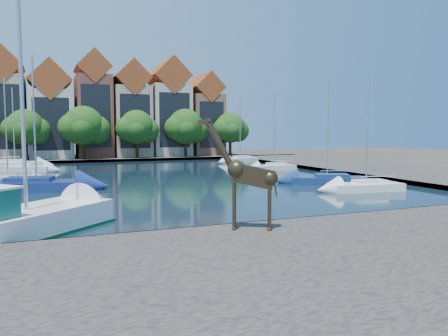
# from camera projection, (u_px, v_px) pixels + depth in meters

# --- Properties ---
(ground) EXTENTS (160.00, 160.00, 0.00)m
(ground) POSITION_uv_depth(u_px,v_px,m) (290.00, 228.00, 21.74)
(ground) COLOR #38332B
(ground) RESTS_ON ground
(water_basin) EXTENTS (38.00, 50.00, 0.08)m
(water_basin) POSITION_uv_depth(u_px,v_px,m) (168.00, 178.00, 43.91)
(water_basin) COLOR black
(water_basin) RESTS_ON ground
(near_quay) EXTENTS (50.00, 14.00, 0.50)m
(near_quay) POSITION_uv_depth(u_px,v_px,m) (393.00, 262.00, 15.26)
(near_quay) COLOR #4D4A43
(near_quay) RESTS_ON ground
(far_quay) EXTENTS (60.00, 16.00, 0.50)m
(far_quay) POSITION_uv_depth(u_px,v_px,m) (119.00, 157.00, 73.44)
(far_quay) COLOR #4D4A43
(far_quay) RESTS_ON ground
(right_quay) EXTENTS (14.00, 52.00, 0.50)m
(right_quay) POSITION_uv_depth(u_px,v_px,m) (367.00, 168.00, 53.22)
(right_quay) COLOR #4D4A43
(right_quay) RESTS_ON ground
(townhouse_west_mid) EXTENTS (5.94, 9.18, 16.79)m
(townhouse_west_mid) POSITION_uv_depth(u_px,v_px,m) (5.00, 108.00, 66.39)
(townhouse_west_mid) COLOR #B5A58B
(townhouse_west_mid) RESTS_ON far_quay
(townhouse_west_inner) EXTENTS (6.43, 9.18, 15.15)m
(townhouse_west_inner) POSITION_uv_depth(u_px,v_px,m) (51.00, 114.00, 68.89)
(townhouse_west_inner) COLOR silver
(townhouse_west_inner) RESTS_ON far_quay
(townhouse_center) EXTENTS (5.44, 9.18, 16.93)m
(townhouse_center) POSITION_uv_depth(u_px,v_px,m) (93.00, 108.00, 71.23)
(townhouse_center) COLOR brown
(townhouse_center) RESTS_ON far_quay
(townhouse_east_inner) EXTENTS (5.94, 9.18, 15.79)m
(townhouse_east_inner) POSITION_uv_depth(u_px,v_px,m) (130.00, 113.00, 73.53)
(townhouse_east_inner) COLOR tan
(townhouse_east_inner) RESTS_ON far_quay
(townhouse_east_mid) EXTENTS (6.43, 9.18, 16.65)m
(townhouse_east_mid) POSITION_uv_depth(u_px,v_px,m) (168.00, 111.00, 75.92)
(townhouse_east_mid) COLOR beige
(townhouse_east_mid) RESTS_ON far_quay
(townhouse_east_end) EXTENTS (5.44, 9.18, 14.43)m
(townhouse_east_end) POSITION_uv_depth(u_px,v_px,m) (203.00, 117.00, 78.43)
(townhouse_east_end) COLOR brown
(townhouse_east_end) RESTS_ON far_quay
(far_tree_west) EXTENTS (6.76, 5.20, 7.36)m
(far_tree_west) POSITION_uv_depth(u_px,v_px,m) (26.00, 128.00, 62.75)
(far_tree_west) COLOR #332114
(far_tree_west) RESTS_ON far_quay
(far_tree_mid_west) EXTENTS (7.80, 6.00, 8.00)m
(far_tree_mid_west) POSITION_uv_depth(u_px,v_px,m) (84.00, 127.00, 65.72)
(far_tree_mid_west) COLOR #332114
(far_tree_mid_west) RESTS_ON far_quay
(far_tree_mid_east) EXTENTS (7.02, 5.40, 7.52)m
(far_tree_mid_east) POSITION_uv_depth(u_px,v_px,m) (137.00, 128.00, 68.72)
(far_tree_mid_east) COLOR #332114
(far_tree_mid_east) RESTS_ON far_quay
(far_tree_east) EXTENTS (7.54, 5.80, 7.84)m
(far_tree_east) POSITION_uv_depth(u_px,v_px,m) (186.00, 128.00, 71.70)
(far_tree_east) COLOR #332114
(far_tree_east) RESTS_ON far_quay
(far_tree_far_east) EXTENTS (6.76, 5.20, 7.36)m
(far_tree_far_east) POSITION_uv_depth(u_px,v_px,m) (231.00, 129.00, 74.69)
(far_tree_far_east) COLOR #332114
(far_tree_far_east) RESTS_ON far_quay
(giraffe_statue) EXTENTS (3.21, 1.82, 4.88)m
(giraffe_statue) POSITION_uv_depth(u_px,v_px,m) (247.00, 175.00, 19.08)
(giraffe_statue) COLOR #332819
(giraffe_statue) RESTS_ON near_quay
(sailboat_left_b) EXTENTS (8.22, 4.59, 10.59)m
(sailboat_left_b) POSITION_uv_depth(u_px,v_px,m) (37.00, 183.00, 34.39)
(sailboat_left_b) COLOR navy
(sailboat_left_b) RESTS_ON water_basin
(sailboat_left_c) EXTENTS (4.92, 1.74, 9.46)m
(sailboat_left_c) POSITION_uv_depth(u_px,v_px,m) (8.00, 177.00, 39.47)
(sailboat_left_c) COLOR beige
(sailboat_left_c) RESTS_ON water_basin
(sailboat_left_d) EXTENTS (6.00, 4.01, 7.94)m
(sailboat_left_d) POSITION_uv_depth(u_px,v_px,m) (25.00, 168.00, 49.84)
(sailboat_left_d) COLOR white
(sailboat_left_d) RESTS_ON water_basin
(sailboat_left_e) EXTENTS (6.54, 2.70, 10.07)m
(sailboat_left_e) POSITION_uv_depth(u_px,v_px,m) (15.00, 163.00, 55.11)
(sailboat_left_e) COLOR white
(sailboat_left_e) RESTS_ON water_basin
(sailboat_right_a) EXTENTS (5.99, 2.86, 9.16)m
(sailboat_right_a) POSITION_uv_depth(u_px,v_px,m) (366.00, 185.00, 34.23)
(sailboat_right_a) COLOR white
(sailboat_right_a) RESTS_ON water_basin
(sailboat_right_b) EXTENTS (6.89, 4.73, 9.22)m
(sailboat_right_b) POSITION_uv_depth(u_px,v_px,m) (327.00, 178.00, 38.98)
(sailboat_right_b) COLOR navy
(sailboat_right_b) RESTS_ON water_basin
(sailboat_right_c) EXTENTS (5.23, 2.05, 9.15)m
(sailboat_right_c) POSITION_uv_depth(u_px,v_px,m) (274.00, 166.00, 51.89)
(sailboat_right_c) COLOR silver
(sailboat_right_c) RESTS_ON water_basin
(sailboat_right_d) EXTENTS (5.85, 3.24, 9.46)m
(sailboat_right_d) POSITION_uv_depth(u_px,v_px,m) (240.00, 159.00, 63.89)
(sailboat_right_d) COLOR silver
(sailboat_right_d) RESTS_ON water_basin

